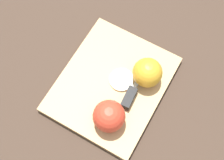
{
  "coord_description": "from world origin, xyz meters",
  "views": [
    {
      "loc": [
        -0.29,
        -0.11,
        0.8
      ],
      "look_at": [
        0.0,
        0.0,
        0.04
      ],
      "focal_mm": 50.0,
      "sensor_mm": 36.0,
      "label": 1
    }
  ],
  "objects": [
    {
      "name": "ground_plane",
      "position": [
        0.0,
        0.0,
        0.0
      ],
      "size": [
        4.0,
        4.0,
        0.0
      ],
      "primitive_type": "plane",
      "color": "#38281E"
    },
    {
      "name": "cutting_board",
      "position": [
        0.0,
        0.0,
        0.01
      ],
      "size": [
        0.36,
        0.32,
        0.02
      ],
      "color": "tan",
      "rests_on": "ground_plane"
    },
    {
      "name": "apple_half_left",
      "position": [
        -0.1,
        -0.03,
        0.06
      ],
      "size": [
        0.08,
        0.08,
        0.08
      ],
      "rotation": [
        0.0,
        0.0,
        5.55
      ],
      "color": "red",
      "rests_on": "cutting_board"
    },
    {
      "name": "apple_half_right",
      "position": [
        0.04,
        -0.08,
        0.06
      ],
      "size": [
        0.08,
        0.08,
        0.08
      ],
      "rotation": [
        0.0,
        0.0,
        5.97
      ],
      "color": "gold",
      "rests_on": "cutting_board"
    },
    {
      "name": "knife",
      "position": [
        -0.02,
        -0.06,
        0.03
      ],
      "size": [
        0.16,
        0.03,
        0.02
      ],
      "rotation": [
        0.0,
        0.0,
        -0.09
      ],
      "color": "silver",
      "rests_on": "cutting_board"
    },
    {
      "name": "apple_slice",
      "position": [
        0.02,
        -0.02,
        0.02
      ],
      "size": [
        0.07,
        0.07,
        0.01
      ],
      "color": "beige",
      "rests_on": "cutting_board"
    }
  ]
}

